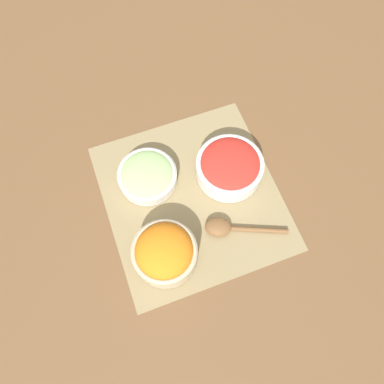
# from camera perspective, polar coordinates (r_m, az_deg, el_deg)

# --- Properties ---
(ground_plane) EXTENTS (3.00, 3.00, 0.00)m
(ground_plane) POSITION_cam_1_polar(r_m,az_deg,el_deg) (0.98, -0.00, -0.76)
(ground_plane) COLOR brown
(placemat) EXTENTS (0.47, 0.44, 0.00)m
(placemat) POSITION_cam_1_polar(r_m,az_deg,el_deg) (0.98, -0.00, -0.72)
(placemat) COLOR #937F56
(placemat) RESTS_ON ground_plane
(tomato_bowl) EXTENTS (0.17, 0.17, 0.08)m
(tomato_bowl) POSITION_cam_1_polar(r_m,az_deg,el_deg) (0.97, 5.76, 3.93)
(tomato_bowl) COLOR white
(tomato_bowl) RESTS_ON placemat
(cucumber_bowl) EXTENTS (0.15, 0.15, 0.05)m
(cucumber_bowl) POSITION_cam_1_polar(r_m,az_deg,el_deg) (0.98, -6.83, 2.57)
(cucumber_bowl) COLOR silver
(cucumber_bowl) RESTS_ON placemat
(carrot_bowl) EXTENTS (0.15, 0.15, 0.10)m
(carrot_bowl) POSITION_cam_1_polar(r_m,az_deg,el_deg) (0.88, -4.19, -9.15)
(carrot_bowl) COLOR #C6B28E
(carrot_bowl) RESTS_ON placemat
(wooden_spoon) EXTENTS (0.11, 0.20, 0.03)m
(wooden_spoon) POSITION_cam_1_polar(r_m,az_deg,el_deg) (0.94, 5.15, -5.40)
(wooden_spoon) COLOR brown
(wooden_spoon) RESTS_ON placemat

